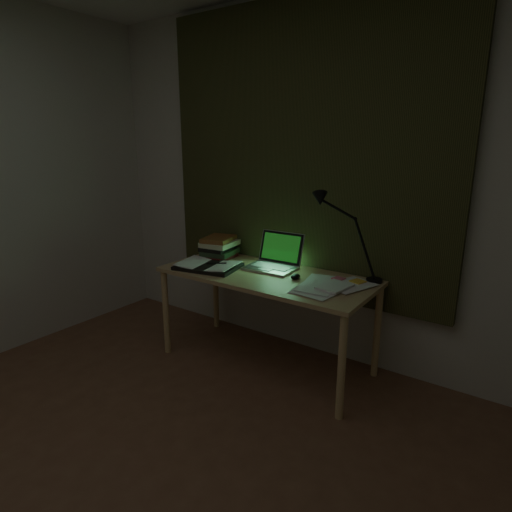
{
  "coord_description": "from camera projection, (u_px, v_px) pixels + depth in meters",
  "views": [
    {
      "loc": [
        1.49,
        -0.7,
        1.54
      ],
      "look_at": [
        -0.04,
        1.48,
        0.82
      ],
      "focal_mm": 30.0,
      "sensor_mm": 36.0,
      "label": 1
    }
  ],
  "objects": [
    {
      "name": "wall_back",
      "position": [
        302.0,
        183.0,
        3.03
      ],
      "size": [
        3.5,
        0.0,
        2.5
      ],
      "primitive_type": "cube",
      "color": "beige",
      "rests_on": "ground"
    },
    {
      "name": "curtain",
      "position": [
        300.0,
        154.0,
        2.95
      ],
      "size": [
        2.2,
        0.06,
        2.0
      ],
      "primitive_type": "cube",
      "color": "#2F3219",
      "rests_on": "wall_back"
    },
    {
      "name": "desk",
      "position": [
        266.0,
        320.0,
        2.98
      ],
      "size": [
        1.46,
        0.64,
        0.67
      ],
      "primitive_type": null,
      "color": "tan",
      "rests_on": "floor"
    },
    {
      "name": "laptop",
      "position": [
        270.0,
        252.0,
        2.96
      ],
      "size": [
        0.36,
        0.4,
        0.25
      ],
      "primitive_type": null,
      "rotation": [
        0.0,
        0.0,
        0.03
      ],
      "color": "silver",
      "rests_on": "desk"
    },
    {
      "name": "open_textbook",
      "position": [
        208.0,
        266.0,
        3.02
      ],
      "size": [
        0.47,
        0.38,
        0.04
      ],
      "primitive_type": null,
      "rotation": [
        0.0,
        0.0,
        0.19
      ],
      "color": "white",
      "rests_on": "desk"
    },
    {
      "name": "book_stack",
      "position": [
        219.0,
        247.0,
        3.26
      ],
      "size": [
        0.24,
        0.28,
        0.17
      ],
      "primitive_type": null,
      "rotation": [
        0.0,
        0.0,
        0.09
      ],
      "color": "white",
      "rests_on": "desk"
    },
    {
      "name": "loose_papers",
      "position": [
        328.0,
        285.0,
        2.64
      ],
      "size": [
        0.4,
        0.42,
        0.02
      ],
      "primitive_type": null,
      "rotation": [
        0.0,
        0.0,
        -0.15
      ],
      "color": "silver",
      "rests_on": "desk"
    },
    {
      "name": "mouse",
      "position": [
        295.0,
        277.0,
        2.78
      ],
      "size": [
        0.07,
        0.09,
        0.03
      ],
      "primitive_type": "ellipsoid",
      "rotation": [
        0.0,
        0.0,
        0.13
      ],
      "color": "black",
      "rests_on": "desk"
    },
    {
      "name": "sticky_yellow",
      "position": [
        358.0,
        282.0,
        2.7
      ],
      "size": [
        0.1,
        0.1,
        0.02
      ],
      "primitive_type": "cube",
      "rotation": [
        0.0,
        0.0,
        -0.31
      ],
      "color": "gold",
      "rests_on": "desk"
    },
    {
      "name": "sticky_pink",
      "position": [
        339.0,
        279.0,
        2.76
      ],
      "size": [
        0.08,
        0.08,
        0.01
      ],
      "primitive_type": "cube",
      "rotation": [
        0.0,
        0.0,
        -0.23
      ],
      "color": "#DF5672",
      "rests_on": "desk"
    },
    {
      "name": "desk_lamp",
      "position": [
        377.0,
        240.0,
        2.66
      ],
      "size": [
        0.38,
        0.31,
        0.55
      ],
      "primitive_type": null,
      "rotation": [
        0.0,
        0.0,
        0.05
      ],
      "color": "black",
      "rests_on": "desk"
    }
  ]
}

